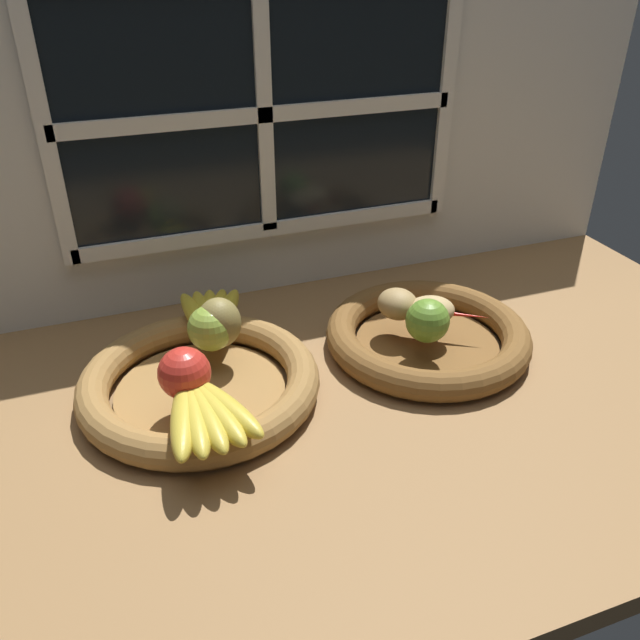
# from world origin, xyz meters

# --- Properties ---
(ground_plane) EXTENTS (1.40, 0.90, 0.03)m
(ground_plane) POSITION_xyz_m (0.00, 0.00, -0.01)
(ground_plane) COLOR olive
(back_wall) EXTENTS (1.40, 0.05, 0.55)m
(back_wall) POSITION_xyz_m (0.00, 0.30, 0.28)
(back_wall) COLOR silver
(back_wall) RESTS_ON ground_plane
(fruit_bowl_left) EXTENTS (0.33, 0.33, 0.04)m
(fruit_bowl_left) POSITION_xyz_m (-0.18, 0.01, 0.02)
(fruit_bowl_left) COLOR olive
(fruit_bowl_left) RESTS_ON ground_plane
(fruit_bowl_right) EXTENTS (0.31, 0.31, 0.04)m
(fruit_bowl_right) POSITION_xyz_m (0.17, 0.01, 0.02)
(fruit_bowl_right) COLOR brown
(fruit_bowl_right) RESTS_ON ground_plane
(apple_green_back) EXTENTS (0.07, 0.07, 0.07)m
(apple_green_back) POSITION_xyz_m (-0.15, 0.06, 0.08)
(apple_green_back) COLOR #8CAD3D
(apple_green_back) RESTS_ON fruit_bowl_left
(apple_red_front) EXTENTS (0.07, 0.07, 0.07)m
(apple_red_front) POSITION_xyz_m (-0.20, -0.04, 0.08)
(apple_red_front) COLOR red
(apple_red_front) RESTS_ON fruit_bowl_left
(pear_brown) EXTENTS (0.08, 0.08, 0.07)m
(pear_brown) POSITION_xyz_m (-0.14, 0.06, 0.08)
(pear_brown) COLOR olive
(pear_brown) RESTS_ON fruit_bowl_left
(banana_bunch_front) EXTENTS (0.12, 0.17, 0.03)m
(banana_bunch_front) POSITION_xyz_m (-0.20, -0.10, 0.06)
(banana_bunch_front) COLOR gold
(banana_bunch_front) RESTS_ON fruit_bowl_left
(banana_bunch_back) EXTENTS (0.11, 0.17, 0.03)m
(banana_bunch_back) POSITION_xyz_m (-0.14, 0.12, 0.06)
(banana_bunch_back) COLOR gold
(banana_bunch_back) RESTS_ON fruit_bowl_left
(potato_oblong) EXTENTS (0.08, 0.08, 0.05)m
(potato_oblong) POSITION_xyz_m (0.13, 0.04, 0.07)
(potato_oblong) COLOR #A38451
(potato_oblong) RESTS_ON fruit_bowl_right
(potato_large) EXTENTS (0.08, 0.07, 0.04)m
(potato_large) POSITION_xyz_m (0.17, 0.01, 0.07)
(potato_large) COLOR tan
(potato_large) RESTS_ON fruit_bowl_right
(lime_near) EXTENTS (0.06, 0.06, 0.06)m
(lime_near) POSITION_xyz_m (0.14, -0.03, 0.08)
(lime_near) COLOR olive
(lime_near) RESTS_ON fruit_bowl_right
(chili_pepper) EXTENTS (0.13, 0.09, 0.02)m
(chili_pepper) POSITION_xyz_m (0.19, 0.02, 0.05)
(chili_pepper) COLOR red
(chili_pepper) RESTS_ON fruit_bowl_right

